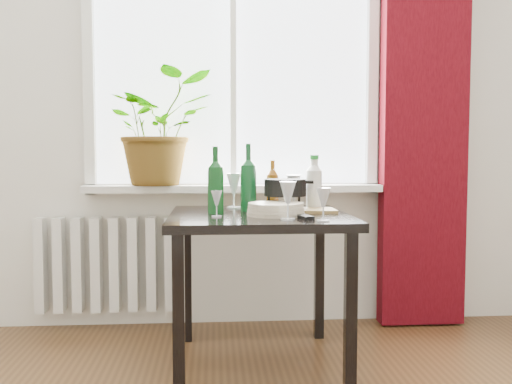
{
  "coord_description": "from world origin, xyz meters",
  "views": [
    {
      "loc": [
        -0.11,
        -1.17,
        1.03
      ],
      "look_at": [
        0.09,
        1.55,
        0.84
      ],
      "focal_mm": 40.0,
      "sensor_mm": 36.0,
      "label": 1
    }
  ],
  "objects": [
    {
      "name": "wine_bottle_right",
      "position": [
        0.06,
        1.67,
        0.91
      ],
      "size": [
        0.08,
        0.08,
        0.34
      ],
      "primitive_type": null,
      "rotation": [
        0.0,
        0.0,
        -0.06
      ],
      "color": "#0B3D1B",
      "rests_on": "table"
    },
    {
      "name": "wineglass_back_left",
      "position": [
        -0.01,
        1.83,
        0.83
      ],
      "size": [
        0.08,
        0.08,
        0.19
      ],
      "primitive_type": null,
      "rotation": [
        0.0,
        0.0,
        0.0
      ],
      "color": "silver",
      "rests_on": "table"
    },
    {
      "name": "wineglass_front_right",
      "position": [
        0.21,
        1.29,
        0.83
      ],
      "size": [
        0.07,
        0.07,
        0.17
      ],
      "primitive_type": null,
      "rotation": [
        0.0,
        0.0,
        0.01
      ],
      "color": "silver",
      "rests_on": "table"
    },
    {
      "name": "wineglass_front_left",
      "position": [
        -0.1,
        1.42,
        0.8
      ],
      "size": [
        0.06,
        0.06,
        0.12
      ],
      "primitive_type": null,
      "rotation": [
        0.0,
        0.0,
        -0.13
      ],
      "color": "silver",
      "rests_on": "table"
    },
    {
      "name": "potted_plant",
      "position": [
        -0.43,
        2.15,
        1.17
      ],
      "size": [
        0.75,
        0.71,
        0.66
      ],
      "primitive_type": "imported",
      "rotation": [
        0.0,
        0.0,
        0.42
      ],
      "color": "#1B661E",
      "rests_on": "windowsill"
    },
    {
      "name": "cutting_board",
      "position": [
        0.34,
        1.6,
        0.75
      ],
      "size": [
        0.28,
        0.18,
        0.01
      ],
      "primitive_type": "cube",
      "rotation": [
        0.0,
        0.0,
        -0.02
      ],
      "color": "olive",
      "rests_on": "table"
    },
    {
      "name": "curtain",
      "position": [
        1.12,
        2.12,
        1.3
      ],
      "size": [
        0.5,
        0.12,
        2.56
      ],
      "color": "#3A050B",
      "rests_on": "ground"
    },
    {
      "name": "plate_stack",
      "position": [
        0.17,
        1.46,
        0.77
      ],
      "size": [
        0.28,
        0.28,
        0.06
      ],
      "primitive_type": "cylinder",
      "rotation": [
        0.0,
        0.0,
        0.05
      ],
      "color": "beige",
      "rests_on": "table"
    },
    {
      "name": "table",
      "position": [
        0.1,
        1.55,
        0.65
      ],
      "size": [
        0.85,
        0.85,
        0.74
      ],
      "color": "black",
      "rests_on": "ground"
    },
    {
      "name": "wine_bottle_left",
      "position": [
        -0.11,
        1.57,
        0.9
      ],
      "size": [
        0.1,
        0.1,
        0.33
      ],
      "primitive_type": null,
      "rotation": [
        0.0,
        0.0,
        -0.3
      ],
      "color": "#0C3E15",
      "rests_on": "table"
    },
    {
      "name": "cleaning_bottle",
      "position": [
        0.4,
        1.73,
        0.88
      ],
      "size": [
        0.1,
        0.1,
        0.28
      ],
      "primitive_type": null,
      "rotation": [
        0.0,
        0.0,
        0.36
      ],
      "color": "silver",
      "rests_on": "table"
    },
    {
      "name": "tv_remote",
      "position": [
        0.29,
        1.33,
        0.75
      ],
      "size": [
        0.07,
        0.16,
        0.02
      ],
      "primitive_type": "cube",
      "rotation": [
        0.0,
        0.0,
        0.2
      ],
      "color": "black",
      "rests_on": "table"
    },
    {
      "name": "window",
      "position": [
        0.0,
        2.22,
        1.6
      ],
      "size": [
        1.72,
        0.08,
        1.62
      ],
      "color": "white",
      "rests_on": "ground"
    },
    {
      "name": "radiator",
      "position": [
        -0.75,
        2.18,
        0.38
      ],
      "size": [
        0.8,
        0.1,
        0.55
      ],
      "color": "silver",
      "rests_on": "ground"
    },
    {
      "name": "bottle_amber",
      "position": [
        0.19,
        1.8,
        0.87
      ],
      "size": [
        0.08,
        0.08,
        0.26
      ],
      "primitive_type": null,
      "rotation": [
        0.0,
        0.0,
        -0.38
      ],
      "color": "brown",
      "rests_on": "table"
    },
    {
      "name": "wineglass_far_right",
      "position": [
        0.35,
        1.22,
        0.81
      ],
      "size": [
        0.08,
        0.08,
        0.15
      ],
      "primitive_type": null,
      "rotation": [
        0.0,
        0.0,
        0.27
      ],
      "color": "silver",
      "rests_on": "table"
    },
    {
      "name": "windowsill",
      "position": [
        0.0,
        2.15,
        0.82
      ],
      "size": [
        1.72,
        0.2,
        0.04
      ],
      "color": "silver",
      "rests_on": "ground"
    },
    {
      "name": "wineglass_back_center",
      "position": [
        0.3,
        1.76,
        0.83
      ],
      "size": [
        0.09,
        0.09,
        0.18
      ],
      "primitive_type": null,
      "rotation": [
        0.0,
        0.0,
        -0.2
      ],
      "color": "silver",
      "rests_on": "table"
    },
    {
      "name": "fondue_pot",
      "position": [
        0.24,
        1.63,
        0.82
      ],
      "size": [
        0.29,
        0.27,
        0.16
      ],
      "primitive_type": null,
      "rotation": [
        0.0,
        0.0,
        0.3
      ],
      "color": "black",
      "rests_on": "table"
    }
  ]
}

